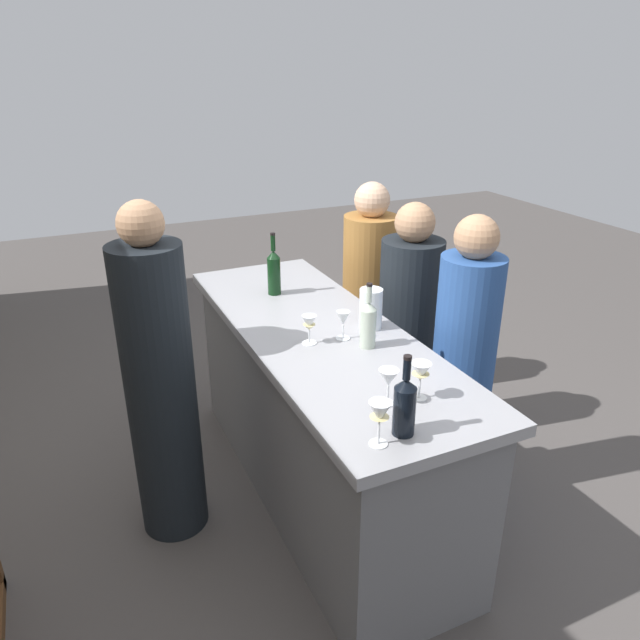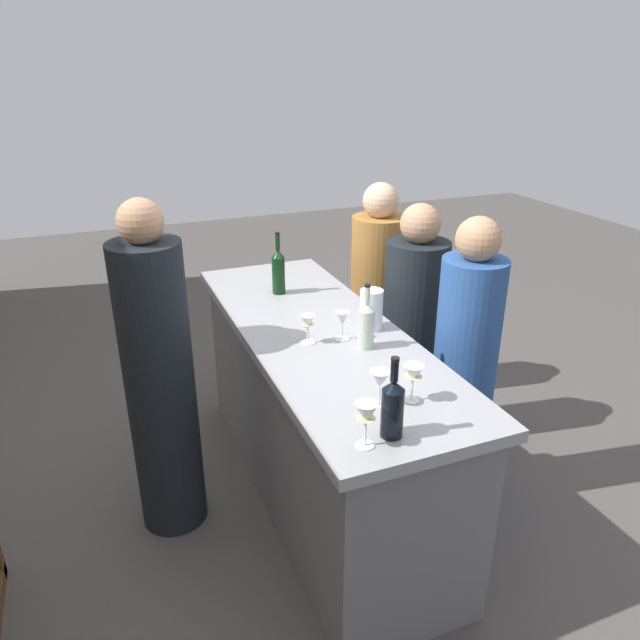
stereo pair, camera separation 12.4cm
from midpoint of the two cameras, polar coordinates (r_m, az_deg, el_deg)
The scene contains 15 objects.
ground_plane at distance 3.30m, azimuth 1.12°, elevation -15.81°, with size 12.00×12.00×0.00m, color #4C4744.
bar_counter at distance 3.03m, azimuth 1.19°, elevation -8.92°, with size 2.09×0.71×0.93m.
wine_bottle_leftmost_near_black at distance 2.01m, azimuth 8.74°, elevation -8.25°, with size 0.08×0.08×0.30m.
wine_bottle_second_left_clear_pale at distance 2.60m, azimuth 5.82°, elevation -0.40°, with size 0.07×0.07×0.30m.
wine_bottle_center_dark_green at distance 3.21m, azimuth -2.91°, elevation 4.76°, with size 0.07×0.07×0.34m.
wine_glass_near_left at distance 2.22m, azimuth 10.50°, elevation -5.29°, with size 0.08×0.08×0.15m.
wine_glass_near_center at distance 2.68m, azimuth 3.45°, elevation -0.03°, with size 0.07×0.07×0.13m.
wine_glass_near_right at distance 2.18m, azimuth 7.40°, elevation -5.79°, with size 0.08×0.08×0.14m.
wine_glass_far_left at distance 2.64m, azimuth 0.15°, elevation -0.44°, with size 0.07×0.07×0.13m.
wine_glass_far_center at distance 1.95m, azimuth 6.27°, elevation -9.17°, with size 0.08×0.08×0.16m.
water_pitcher at distance 2.80m, azimuth 6.19°, elevation 1.00°, with size 0.11×0.11×0.19m.
person_left_guest at distance 2.98m, azimuth 14.74°, elevation -5.30°, with size 0.39×0.39×1.48m.
person_center_guest at distance 3.89m, azimuth 6.35°, elevation 1.73°, with size 0.39×0.39×1.43m.
person_right_guest at distance 3.43m, azimuth 9.89°, elevation -1.66°, with size 0.38×0.38×1.42m.
person_server_behind at distance 2.79m, azimuth -13.83°, elevation -6.11°, with size 0.35×0.35×1.60m.
Camera 2 is at (-2.37, 0.95, 2.09)m, focal length 33.39 mm.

